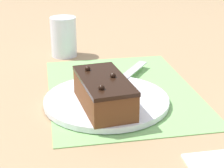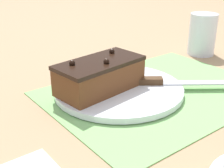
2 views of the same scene
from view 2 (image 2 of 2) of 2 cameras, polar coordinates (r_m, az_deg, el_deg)
name	(u,v)px [view 2 (image 2 of 2)]	position (r m, az deg, el deg)	size (l,w,h in m)	color
ground_plane	(158,93)	(0.68, 8.34, -1.55)	(3.00, 3.00, 0.00)	#9E7F5B
placemat_woven	(158,92)	(0.68, 8.35, -1.40)	(0.46, 0.34, 0.00)	#7AB266
cake_plate	(119,89)	(0.66, 1.22, -0.94)	(0.27, 0.27, 0.01)	white
chocolate_cake	(100,75)	(0.63, -2.23, 1.63)	(0.19, 0.11, 0.07)	brown
serving_knife	(163,81)	(0.68, 9.34, 0.46)	(0.20, 0.15, 0.01)	#472D19
drinking_glass	(202,34)	(0.94, 16.19, 8.73)	(0.08, 0.08, 0.12)	white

